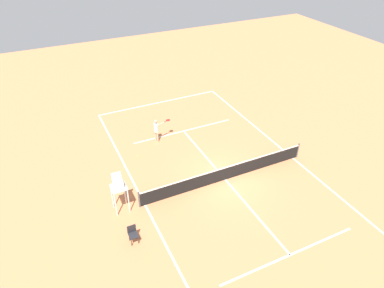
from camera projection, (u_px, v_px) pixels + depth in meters
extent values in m
plane|color=#D37A4C|center=(225.00, 180.00, 21.20)|extent=(60.00, 60.00, 0.00)
cube|color=white|center=(159.00, 103.00, 29.55)|extent=(10.23, 0.10, 0.01)
cube|color=white|center=(293.00, 158.00, 23.02)|extent=(0.10, 22.35, 0.01)
cube|color=white|center=(145.00, 205.00, 19.38)|extent=(0.10, 22.35, 0.01)
cube|color=white|center=(184.00, 131.00, 25.79)|extent=(7.67, 0.10, 0.01)
cube|color=white|center=(290.00, 255.00, 16.60)|extent=(7.67, 0.10, 0.01)
cube|color=white|center=(225.00, 180.00, 21.20)|extent=(0.10, 12.29, 0.01)
cylinder|color=#4C4C51|center=(298.00, 150.00, 22.82)|extent=(0.10, 0.10, 1.07)
cylinder|color=#4C4C51|center=(139.00, 200.00, 18.98)|extent=(0.10, 0.10, 1.07)
cube|color=black|center=(226.00, 174.00, 20.94)|extent=(10.83, 0.03, 0.91)
cube|color=white|center=(226.00, 167.00, 20.68)|extent=(10.83, 0.04, 0.06)
cylinder|color=#D8A884|center=(156.00, 136.00, 24.47)|extent=(0.12, 0.12, 0.82)
cylinder|color=#D8A884|center=(158.00, 137.00, 24.36)|extent=(0.12, 0.12, 0.82)
cylinder|color=white|center=(156.00, 128.00, 24.00)|extent=(0.28, 0.28, 0.64)
sphere|color=#D8A884|center=(156.00, 121.00, 23.72)|extent=(0.23, 0.23, 0.23)
cylinder|color=#D8A884|center=(154.00, 126.00, 24.09)|extent=(0.09, 0.09, 0.57)
cylinder|color=#D8A884|center=(161.00, 124.00, 23.94)|extent=(0.56, 0.30, 0.09)
cylinder|color=black|center=(165.00, 122.00, 24.19)|extent=(0.25, 0.13, 0.04)
ellipsoid|color=red|center=(168.00, 120.00, 24.37)|extent=(0.40, 0.38, 0.04)
sphere|color=#CCE033|center=(138.00, 156.00, 23.11)|extent=(0.07, 0.07, 0.07)
cylinder|color=silver|center=(129.00, 201.00, 18.55)|extent=(0.07, 0.07, 1.55)
cylinder|color=silver|center=(116.00, 205.00, 18.30)|extent=(0.07, 0.07, 1.55)
cylinder|color=silver|center=(125.00, 193.00, 19.07)|extent=(0.07, 0.07, 1.55)
cylinder|color=silver|center=(112.00, 197.00, 18.82)|extent=(0.07, 0.07, 1.55)
cube|color=silver|center=(119.00, 187.00, 18.23)|extent=(0.80, 0.80, 0.06)
cube|color=silver|center=(118.00, 184.00, 18.10)|extent=(0.50, 0.44, 0.40)
cube|color=silver|center=(116.00, 176.00, 18.06)|extent=(0.50, 0.06, 0.50)
cylinder|color=#262626|center=(138.00, 240.00, 17.05)|extent=(0.04, 0.04, 0.45)
cylinder|color=#262626|center=(131.00, 243.00, 16.93)|extent=(0.04, 0.04, 0.45)
cylinder|color=#262626|center=(136.00, 235.00, 17.32)|extent=(0.04, 0.04, 0.45)
cylinder|color=#262626|center=(129.00, 237.00, 17.19)|extent=(0.04, 0.04, 0.45)
cube|color=#232328|center=(133.00, 235.00, 16.98)|extent=(0.44, 0.44, 0.06)
cube|color=#232328|center=(132.00, 229.00, 17.00)|extent=(0.44, 0.04, 0.44)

